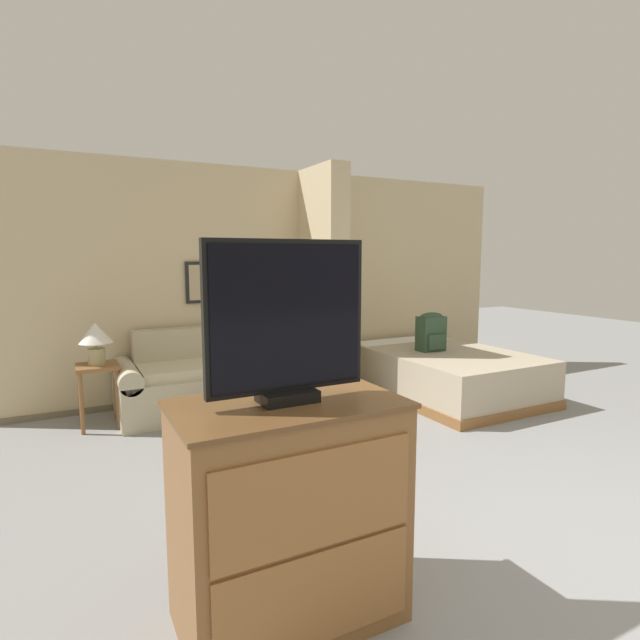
% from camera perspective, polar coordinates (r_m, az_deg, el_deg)
% --- Properties ---
extents(ground_plane, '(20.00, 20.00, 0.00)m').
position_cam_1_polar(ground_plane, '(3.17, 31.79, -24.29)').
color(ground_plane, gray).
extents(wall_back, '(6.29, 0.16, 2.60)m').
position_cam_1_polar(wall_back, '(6.06, -4.15, 4.40)').
color(wall_back, '#CCB78E').
rests_on(wall_back, ground_plane).
extents(wall_partition_pillar, '(0.24, 0.81, 2.60)m').
position_cam_1_polar(wall_partition_pillar, '(5.76, 0.35, 4.32)').
color(wall_partition_pillar, '#CCB78E').
rests_on(wall_partition_pillar, ground_plane).
extents(couch, '(2.13, 0.84, 0.84)m').
position_cam_1_polar(couch, '(5.44, -11.15, -6.57)').
color(couch, '#B7AD8E').
rests_on(couch, ground_plane).
extents(coffee_table, '(0.64, 0.48, 0.45)m').
position_cam_1_polar(coffee_table, '(4.56, -7.74, -8.25)').
color(coffee_table, brown).
rests_on(coffee_table, ground_plane).
extents(side_table, '(0.37, 0.37, 0.60)m').
position_cam_1_polar(side_table, '(5.13, -24.04, -6.10)').
color(side_table, brown).
rests_on(side_table, ground_plane).
extents(table_lamp, '(0.30, 0.30, 0.40)m').
position_cam_1_polar(table_lamp, '(5.06, -24.27, -1.77)').
color(table_lamp, tan).
rests_on(table_lamp, side_table).
extents(tv_dresser, '(0.97, 0.57, 0.99)m').
position_cam_1_polar(tv_dresser, '(2.33, -3.60, -21.11)').
color(tv_dresser, brown).
rests_on(tv_dresser, ground_plane).
extents(tv, '(0.70, 0.16, 0.68)m').
position_cam_1_polar(tv, '(2.07, -3.79, -0.34)').
color(tv, black).
rests_on(tv, tv_dresser).
extents(bed, '(1.47, 2.13, 0.51)m').
position_cam_1_polar(bed, '(6.03, 13.87, -5.75)').
color(bed, brown).
rests_on(bed, ground_plane).
extents(backpack, '(0.31, 0.21, 0.45)m').
position_cam_1_polar(backpack, '(5.90, 12.59, -1.25)').
color(backpack, '#2D4733').
rests_on(backpack, bed).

